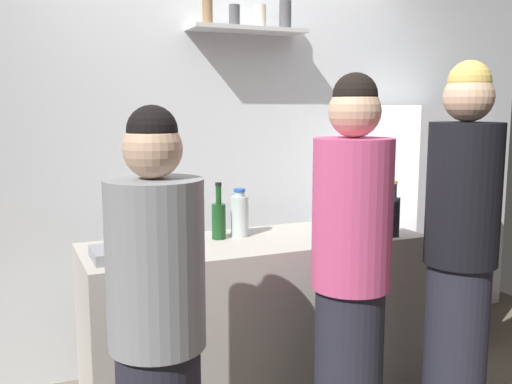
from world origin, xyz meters
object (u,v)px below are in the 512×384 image
Objects in this scene: person_pink_top at (351,277)px; person_blonde at (460,252)px; refrigerator at (422,227)px; wine_bottle_dark_glass at (393,215)px; utensil_holder at (357,225)px; baking_pan at (130,252)px; wine_bottle_green_glass at (219,219)px; person_grey_hoodie at (158,337)px; water_bottle_plastic at (240,215)px.

person_pink_top is 0.62m from person_blonde.
refrigerator is at bearing -124.36° from person_pink_top.
person_blonde is (0.62, 0.01, 0.04)m from person_pink_top.
person_pink_top reaches higher than refrigerator.
refrigerator reaches higher than wine_bottle_dark_glass.
baking_pan is at bearing 178.69° from utensil_holder.
wine_bottle_green_glass is 1.04m from person_grey_hoodie.
water_bottle_plastic is at bearing 5.72° from wine_bottle_green_glass.
water_bottle_plastic is (-0.59, 0.23, 0.06)m from utensil_holder.
utensil_holder is 0.20m from wine_bottle_dark_glass.
wine_bottle_green_glass is at bearing 103.76° from person_grey_hoodie.
wine_bottle_green_glass is at bearing 13.20° from person_blonde.
wine_bottle_dark_glass reaches higher than water_bottle_plastic.
utensil_holder is at bearing -21.21° from water_bottle_plastic.
utensil_holder is 0.12× the size of person_blonde.
refrigerator reaches higher than baking_pan.
person_grey_hoodie is at bearing -93.71° from baking_pan.
baking_pan is 1.21m from utensil_holder.
person_grey_hoodie is (-0.04, -0.67, -0.14)m from baking_pan.
person_blonde is at bearing -20.14° from baking_pan.
utensil_holder is 0.74× the size of wine_bottle_dark_glass.
utensil_holder is at bearing -152.11° from refrigerator.
person_grey_hoodie is (-0.88, -0.13, -0.08)m from person_pink_top.
wine_bottle_green_glass is at bearing 163.08° from utensil_holder.
person_blonde is 1.51m from person_grey_hoodie.
person_pink_top is at bearing -65.53° from wine_bottle_green_glass.
baking_pan is 1.15× the size of wine_bottle_green_glass.
water_bottle_plastic is (0.62, 0.20, 0.09)m from baking_pan.
utensil_holder is at bearing -1.31° from baking_pan.
person_pink_top is 0.89m from person_grey_hoodie.
baking_pan is 0.20× the size of person_pink_top.
person_blonde is at bearing -77.93° from wine_bottle_dark_glass.
wine_bottle_dark_glass is at bearing 67.11° from person_grey_hoodie.
baking_pan is 1.38m from wine_bottle_dark_glass.
person_blonde is at bearing -41.44° from water_bottle_plastic.
baking_pan is 0.66m from water_bottle_plastic.
wine_bottle_dark_glass is 1.17× the size of water_bottle_plastic.
utensil_holder is 0.86× the size of water_bottle_plastic.
person_pink_top reaches higher than wine_bottle_green_glass.
person_pink_top is (0.21, -0.75, -0.16)m from water_bottle_plastic.
wine_bottle_dark_glass is 0.43m from person_blonde.
wine_bottle_dark_glass reaches higher than baking_pan.
wine_bottle_dark_glass is at bearing -140.72° from refrigerator.
wine_bottle_dark_glass is 0.17× the size of person_blonde.
baking_pan is at bearing -159.34° from wine_bottle_green_glass.
person_blonde reaches higher than refrigerator.
person_pink_top reaches higher than wine_bottle_dark_glass.
water_bottle_plastic is 1.11m from person_blonde.
refrigerator is 5.33× the size of wine_bottle_dark_glass.
person_blonde reaches higher than person_grey_hoodie.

